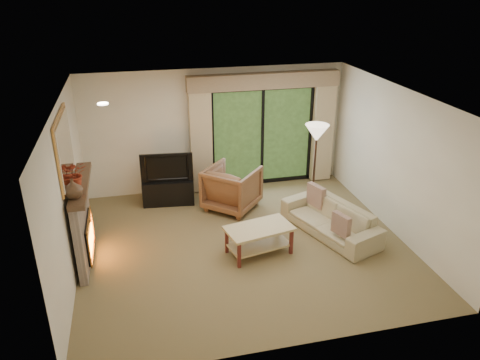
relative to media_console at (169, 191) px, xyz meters
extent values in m
plane|color=olive|center=(1.11, -1.95, -0.26)|extent=(5.50, 5.50, 0.00)
plane|color=white|center=(1.11, -1.95, 2.34)|extent=(5.50, 5.50, 0.00)
plane|color=silver|center=(1.11, 0.55, 1.04)|extent=(5.00, 0.00, 5.00)
plane|color=silver|center=(1.11, -4.45, 1.04)|extent=(5.00, 0.00, 5.00)
plane|color=silver|center=(-1.64, -1.95, 1.04)|extent=(0.00, 5.00, 5.00)
plane|color=silver|center=(3.86, -1.95, 1.04)|extent=(0.00, 5.00, 5.00)
cube|color=tan|center=(0.76, 0.39, 0.94)|extent=(0.45, 0.18, 2.35)
cube|color=tan|center=(3.46, 0.39, 0.94)|extent=(0.45, 0.18, 2.35)
cube|color=#957B5E|center=(2.11, 0.41, 2.06)|extent=(3.20, 0.24, 0.32)
cube|color=black|center=(0.00, 0.00, 0.00)|extent=(1.07, 0.57, 0.51)
imported|color=black|center=(0.00, 0.00, 0.55)|extent=(1.04, 0.24, 0.59)
imported|color=brown|center=(1.21, -0.54, 0.18)|extent=(1.34, 1.34, 0.87)
imported|color=tan|center=(2.72, -1.92, 0.03)|extent=(1.37, 2.08, 0.57)
cube|color=brown|center=(2.65, -2.48, 0.23)|extent=(0.22, 0.38, 0.37)
cube|color=brown|center=(2.65, -1.36, 0.24)|extent=(0.24, 0.43, 0.42)
imported|color=#483222|center=(-1.50, -2.29, 1.26)|extent=(0.31, 0.31, 0.29)
imported|color=maroon|center=(-1.50, -1.92, 1.33)|extent=(0.41, 0.36, 0.43)
camera|label=1|loc=(-0.56, -8.73, 4.08)|focal=35.00mm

